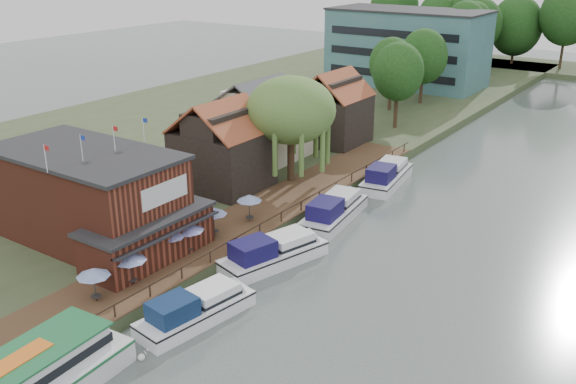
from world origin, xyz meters
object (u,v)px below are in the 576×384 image
Objects in this scene: umbrella_0 at (95,285)px; cruiser_1 at (273,249)px; umbrella_1 at (131,269)px; cruiser_0 at (196,305)px; umbrella_2 at (172,245)px; swan at (141,357)px; umbrella_4 at (214,221)px; willow at (291,130)px; hotel_block at (407,47)px; umbrella_3 at (189,238)px; cottage_c at (334,107)px; cottage_a at (222,144)px; umbrella_5 at (249,208)px; pub at (105,201)px; cruiser_3 at (387,173)px; cruiser_2 at (334,207)px; cottage_b at (260,118)px.

umbrella_0 reaches higher than cruiser_1.
umbrella_1 is at bearing 84.15° from umbrella_0.
cruiser_1 is (-0.59, 9.35, 0.08)m from cruiser_0.
swan is at bearing -56.00° from umbrella_2.
umbrella_4 is (-0.67, 9.34, 0.00)m from umbrella_1.
umbrella_4 is at bearing 94.07° from umbrella_1.
willow is at bearing 97.80° from umbrella_2.
hotel_block reaches higher than umbrella_3.
cottage_c reaches higher than cruiser_1.
cruiser_0 is at bearing -72.15° from cottage_c.
cottage_a reaches higher than cruiser_1.
umbrella_5 is (0.20, 16.02, 0.00)m from umbrella_0.
umbrella_3 is at bearing -78.23° from hotel_block.
cottage_a is at bearing 93.81° from pub.
umbrella_4 is (13.83, -65.21, -4.86)m from hotel_block.
umbrella_4 is at bearing -80.70° from willow.
pub is 8.54m from umbrella_4.
umbrella_0 is 33.67m from cruiser_3.
umbrella_0 reaches higher than cruiser_2.
cottage_a is 15.75m from cruiser_1.
hotel_block reaches higher than swan.
umbrella_2 is at bearing -67.30° from cottage_b.
willow is 1.09× the size of cruiser_0.
cottage_c is at bearing 98.73° from umbrella_0.
cottage_a is 12.61m from cruiser_2.
swan is (13.18, -23.17, -5.03)m from cottage_a.
umbrella_1 is at bearing -85.24° from umbrella_2.
umbrella_4 is 15.48m from swan.
cottage_a reaches higher than cruiser_3.
umbrella_5 is at bearing 81.46° from umbrella_4.
umbrella_5 is at bearing 89.28° from umbrella_0.
umbrella_0 is (6.20, -40.38, -2.96)m from cottage_c.
umbrella_2 is at bearing 7.34° from pub.
swan is (20.18, -79.17, -6.93)m from hotel_block.
umbrella_1 is at bearing -68.01° from cottage_a.
cottage_b is (-4.00, 25.00, 0.60)m from pub.
umbrella_4 is at bearing 114.46° from swan.
swan is (5.68, -4.62, -2.07)m from umbrella_1.
cruiser_1 is 9.78m from cruiser_2.
willow is at bearing -143.90° from cruiser_3.
umbrella_0 is (7.20, -21.38, -2.96)m from cottage_a.
umbrella_3 is 7.32m from umbrella_5.
umbrella_5 is 0.23× the size of cruiser_1.
willow reaches higher than cottage_b.
hotel_block is at bearing 104.20° from cruiser_3.
umbrella_4 is at bearing 91.77° from umbrella_0.
umbrella_0 is 1.00× the size of umbrella_4.
cruiser_2 is at bearing -28.80° from willow.
pub is at bearing 134.18° from umbrella_0.
umbrella_2 is 7.58m from cruiser_1.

